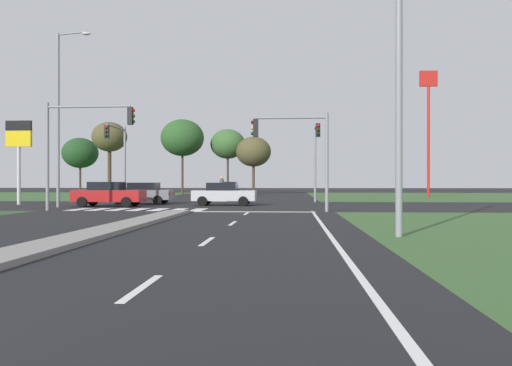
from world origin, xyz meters
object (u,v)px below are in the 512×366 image
(treeline_fifth, at_px, (253,152))
(traffic_signal_far_right, at_px, (316,148))
(car_silver_near, at_px, (224,194))
(traffic_signal_near_right, at_px, (298,144))
(fuel_price_totem, at_px, (19,143))
(treeline_near, at_px, (80,153))
(fastfood_pole_sign, at_px, (428,106))
(car_red_second, at_px, (109,194))
(pedestrian_at_median, at_px, (222,185))
(treeline_fourth, at_px, (228,144))
(street_lamp_near, at_px, (404,36))
(traffic_signal_near_left, at_px, (79,136))
(traffic_signal_far_left, at_px, (118,149))
(street_lamp_second, at_px, (60,111))
(treeline_third, at_px, (182,138))
(car_white_fourth, at_px, (230,188))
(treeline_second, at_px, (109,137))
(car_grey_third, at_px, (142,193))

(treeline_fifth, bearing_deg, traffic_signal_far_right, -76.47)
(car_silver_near, xyz_separation_m, traffic_signal_near_right, (4.86, -6.94, 2.81))
(fuel_price_totem, xyz_separation_m, treeline_fifth, (13.96, 32.52, 1.25))
(treeline_near, bearing_deg, treeline_fifth, -5.63)
(fastfood_pole_sign, xyz_separation_m, fuel_price_totem, (-32.99, -19.76, -5.14))
(car_red_second, height_order, pedestrian_at_median, pedestrian_at_median)
(car_silver_near, distance_m, traffic_signal_far_right, 8.56)
(pedestrian_at_median, xyz_separation_m, treeline_fifth, (0.81, 24.96, 4.19))
(treeline_fourth, bearing_deg, street_lamp_near, -77.73)
(traffic_signal_near_right, height_order, street_lamp_near, street_lamp_near)
(traffic_signal_near_left, bearing_deg, traffic_signal_far_left, 98.56)
(treeline_near, xyz_separation_m, treeline_fourth, (20.66, -1.16, 1.04))
(street_lamp_near, bearing_deg, car_red_second, 130.45)
(street_lamp_near, xyz_separation_m, fuel_price_totem, (-22.05, 19.66, -1.49))
(traffic_signal_far_right, height_order, fastfood_pole_sign, fastfood_pole_sign)
(traffic_signal_near_right, distance_m, street_lamp_second, 15.39)
(street_lamp_second, height_order, treeline_third, street_lamp_second)
(treeline_third, bearing_deg, traffic_signal_far_left, -88.55)
(traffic_signal_far_right, relative_size, pedestrian_at_median, 3.13)
(car_white_fourth, xyz_separation_m, traffic_signal_far_left, (-5.26, -28.90, 3.27))
(fastfood_pole_sign, bearing_deg, treeline_second, 166.04)
(treeline_fifth, bearing_deg, car_grey_third, -100.58)
(traffic_signal_near_right, bearing_deg, car_silver_near, 125.02)
(car_red_second, xyz_separation_m, street_lamp_near, (14.91, -17.48, 4.94))
(street_lamp_second, bearing_deg, treeline_fourth, 80.90)
(traffic_signal_near_right, xyz_separation_m, street_lamp_second, (-14.71, 3.82, 2.40))
(treeline_near, xyz_separation_m, treeline_fifth, (24.18, -2.38, -0.07))
(car_grey_third, bearing_deg, pedestrian_at_median, -40.26)
(car_white_fourth, height_order, treeline_fifth, treeline_fifth)
(traffic_signal_far_right, distance_m, fastfood_pole_sign, 20.34)
(treeline_fifth, bearing_deg, traffic_signal_near_left, -99.56)
(street_lamp_near, bearing_deg, fuel_price_totem, 138.29)
(pedestrian_at_median, height_order, fastfood_pole_sign, fastfood_pole_sign)
(car_grey_third, distance_m, fastfood_pole_sign, 31.84)
(traffic_signal_near_left, height_order, treeline_third, treeline_third)
(car_red_second, bearing_deg, traffic_signal_near_right, 67.48)
(traffic_signal_far_left, bearing_deg, car_silver_near, -28.21)
(treeline_second, xyz_separation_m, treeline_fifth, (17.90, 3.58, -1.67))
(pedestrian_at_median, bearing_deg, treeline_near, -51.73)
(car_silver_near, height_order, treeline_third, treeline_third)
(traffic_signal_near_right, bearing_deg, street_lamp_second, 165.43)
(car_silver_near, distance_m, car_grey_third, 6.44)
(street_lamp_near, height_order, pedestrian_at_median, street_lamp_near)
(car_grey_third, xyz_separation_m, treeline_third, (-3.37, 29.57, 6.49))
(car_white_fourth, xyz_separation_m, pedestrian_at_median, (2.37, -25.84, 0.50))
(car_white_fourth, height_order, traffic_signal_near_left, traffic_signal_near_left)
(street_lamp_near, distance_m, fastfood_pole_sign, 41.07)
(treeline_near, relative_size, treeline_third, 0.79)
(fastfood_pole_sign, bearing_deg, street_lamp_second, -140.95)
(treeline_third, bearing_deg, traffic_signal_near_left, -86.38)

